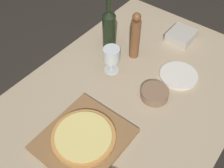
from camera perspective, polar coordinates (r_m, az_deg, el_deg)
The scene contains 10 objects.
ground_plane at distance 1.99m, azimuth 2.44°, elevation -16.44°, with size 12.00×12.00×0.00m, color #2D2823.
dining_table at distance 1.39m, azimuth 3.36°, elevation -4.49°, with size 1.00×1.51×0.78m.
cutting_board at distance 1.17m, azimuth -6.22°, elevation -11.75°, with size 0.34×0.37×0.02m.
pizza at distance 1.16m, azimuth -6.30°, elevation -11.25°, with size 0.28×0.28×0.02m.
wine_bottle at distance 1.49m, azimuth -0.63°, elevation 12.03°, with size 0.08×0.08×0.33m.
pepper_mill at distance 1.43m, azimuth 5.06°, elevation 10.24°, with size 0.05×0.05×0.28m.
wine_glass at distance 1.36m, azimuth -0.10°, elevation 6.26°, with size 0.09×0.09×0.15m.
small_bowl at distance 1.31m, azimuth 9.26°, elevation -2.10°, with size 0.14×0.14×0.05m.
dinner_plate at distance 1.44m, azimuth 14.28°, elevation 1.86°, with size 0.20×0.20×0.01m.
food_container at distance 1.66m, azimuth 14.71°, elevation 10.21°, with size 0.14×0.16×0.06m.
Camera 1 is at (0.45, -0.70, 1.80)m, focal length 42.00 mm.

